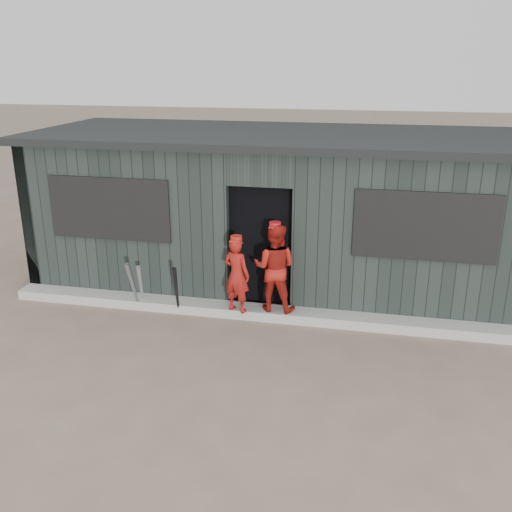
% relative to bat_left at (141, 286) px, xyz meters
% --- Properties ---
extents(ground, '(80.00, 80.00, 0.00)m').
position_rel_bat_left_xyz_m(ground, '(1.84, -1.72, -0.38)').
color(ground, '#746050').
rests_on(ground, ground).
extents(curb, '(8.00, 0.36, 0.15)m').
position_rel_bat_left_xyz_m(curb, '(1.84, 0.10, -0.31)').
color(curb, '#A3A39E').
rests_on(curb, ground).
extents(bat_left, '(0.13, 0.29, 0.77)m').
position_rel_bat_left_xyz_m(bat_left, '(0.00, 0.00, 0.00)').
color(bat_left, '#9C9BA4').
rests_on(bat_left, ground).
extents(bat_mid, '(0.15, 0.30, 0.85)m').
position_rel_bat_left_xyz_m(bat_mid, '(-0.07, -0.14, 0.04)').
color(bat_mid, slate).
rests_on(bat_mid, ground).
extents(bat_right, '(0.13, 0.32, 0.85)m').
position_rel_bat_left_xyz_m(bat_right, '(0.65, -0.16, 0.04)').
color(bat_right, black).
rests_on(bat_right, ground).
extents(player_red_left, '(0.50, 0.41, 1.17)m').
position_rel_bat_left_xyz_m(player_red_left, '(1.58, -0.07, 0.35)').
color(player_red_left, maroon).
rests_on(player_red_left, curb).
extents(player_red_right, '(0.69, 0.55, 1.36)m').
position_rel_bat_left_xyz_m(player_red_right, '(2.12, 0.11, 0.45)').
color(player_red_right, '#A41C14').
rests_on(player_red_right, curb).
extents(player_grey_back, '(0.70, 0.61, 1.20)m').
position_rel_bat_left_xyz_m(player_grey_back, '(2.02, 0.76, 0.22)').
color(player_grey_back, '#BDBDBD').
rests_on(player_grey_back, ground).
extents(dugout, '(8.30, 3.30, 2.62)m').
position_rel_bat_left_xyz_m(dugout, '(1.84, 1.78, 0.90)').
color(dugout, black).
rests_on(dugout, ground).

